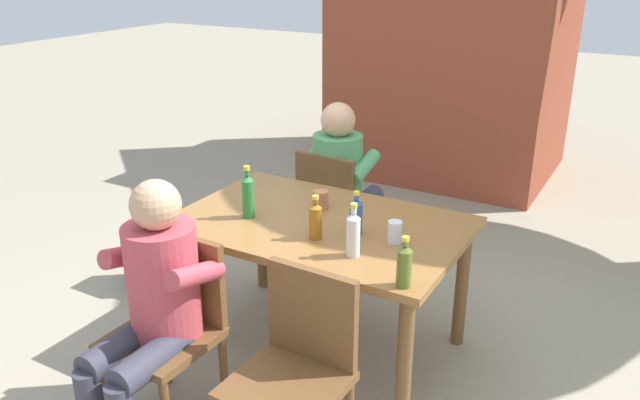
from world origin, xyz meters
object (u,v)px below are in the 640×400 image
chair_near_left (173,320)px  chair_near_right (297,364)px  cup_glass (395,232)px  backpack_by_near_side (152,257)px  brick_kiosk (458,14)px  bottle_amber (316,220)px  cup_terracotta (321,199)px  dining_table (320,238)px  person_in_white_shirt (152,299)px  bottle_blue (356,216)px  person_in_plaid_shirt (343,178)px  bottle_olive (404,265)px  chair_far_left (334,207)px  bottle_clear (353,234)px  bottle_green (248,195)px

chair_near_left → chair_near_right: same height
cup_glass → chair_near_left: bearing=-135.7°
chair_near_left → backpack_by_near_side: (-0.96, 0.84, -0.29)m
backpack_by_near_side → brick_kiosk: 3.65m
bottle_amber → cup_terracotta: (-0.17, 0.35, -0.05)m
chair_near_left → dining_table: bearing=67.2°
cup_glass → brick_kiosk: brick_kiosk is taller
person_in_white_shirt → bottle_amber: size_ratio=5.29×
chair_near_left → bottle_blue: size_ratio=3.89×
dining_table → person_in_plaid_shirt: (-0.33, 0.89, -0.00)m
bottle_olive → cup_glass: (-0.20, 0.38, -0.04)m
chair_near_right → cup_glass: size_ratio=8.04×
bottle_blue → chair_far_left: bearing=124.4°
bottle_blue → chair_near_left: bearing=-126.9°
chair_near_right → person_in_white_shirt: bearing=-170.7°
chair_far_left → cup_terracotta: chair_far_left is taller
chair_near_left → bottle_amber: 0.81m
chair_far_left → brick_kiosk: bearing=92.0°
bottle_olive → cup_glass: size_ratio=2.10×
person_in_white_shirt → brick_kiosk: 4.33m
chair_near_right → person_in_plaid_shirt: 1.81m
person_in_white_shirt → bottle_amber: 0.84m
chair_near_right → chair_far_left: bearing=113.2°
brick_kiosk → cup_terracotta: bearing=-83.9°
bottle_clear → backpack_by_near_side: size_ratio=0.62×
bottle_olive → chair_near_left: bearing=-159.0°
person_in_white_shirt → person_in_plaid_shirt: size_ratio=1.00×
chair_near_right → bottle_green: 1.03m
chair_near_left → chair_far_left: 1.57m
person_in_plaid_shirt → bottle_green: size_ratio=4.17×
cup_glass → dining_table: bearing=174.9°
person_in_plaid_shirt → cup_glass: bearing=-50.6°
chair_far_left → bottle_amber: (0.42, -0.97, 0.36)m
bottle_amber → backpack_by_near_side: 1.53m
bottle_amber → person_in_plaid_shirt: bearing=110.9°
cup_glass → bottle_amber: bearing=-157.4°
bottle_olive → dining_table: bearing=146.9°
bottle_olive → bottle_green: bearing=164.2°
dining_table → cup_terracotta: bearing=118.4°
chair_near_right → person_in_plaid_shirt: size_ratio=0.74×
bottle_clear → brick_kiosk: 3.75m
chair_near_right → person_in_plaid_shirt: bearing=111.7°
bottle_olive → bottle_blue: (-0.41, 0.37, -0.00)m
chair_near_right → bottle_olive: size_ratio=3.83×
cup_glass → cup_terracotta: bearing=158.6°
bottle_green → brick_kiosk: bearing=91.2°
dining_table → chair_near_left: (-0.33, -0.78, -0.17)m
person_in_plaid_shirt → bottle_amber: size_ratio=5.29×
brick_kiosk → backpack_by_near_side: bearing=-104.6°
cup_glass → brick_kiosk: (-0.86, 3.40, 0.68)m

